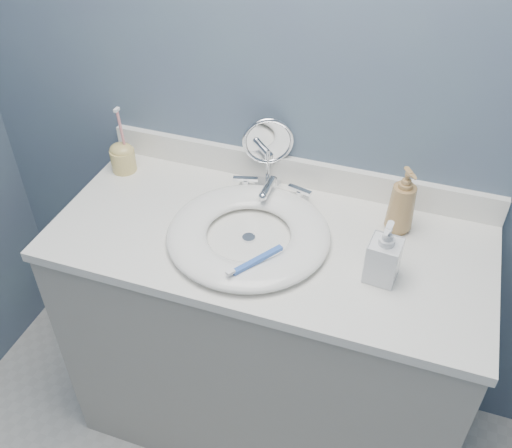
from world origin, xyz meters
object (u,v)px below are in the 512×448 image
at_px(makeup_mirror, 268,149).
at_px(soap_bottle_amber, 403,201).
at_px(soap_bottle_clear, 385,252).
at_px(toothbrush_holder, 123,156).

height_order(makeup_mirror, soap_bottle_amber, makeup_mirror).
distance_m(makeup_mirror, soap_bottle_amber, 0.42).
bearing_deg(soap_bottle_clear, makeup_mirror, 148.49).
bearing_deg(soap_bottle_clear, soap_bottle_amber, 91.58).
bearing_deg(makeup_mirror, soap_bottle_amber, -35.01).
relative_size(soap_bottle_amber, soap_bottle_clear, 1.15).
height_order(soap_bottle_amber, soap_bottle_clear, soap_bottle_amber).
distance_m(makeup_mirror, toothbrush_holder, 0.47).
bearing_deg(soap_bottle_amber, makeup_mirror, 133.36).
height_order(soap_bottle_clear, toothbrush_holder, toothbrush_holder).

